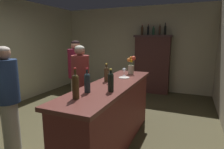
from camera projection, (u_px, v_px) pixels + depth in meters
floor at (73, 137)px, 3.25m from camera, size 9.22×9.22×0.00m
wall_back at (134, 49)px, 6.26m from camera, size 4.94×0.12×2.67m
bar_counter at (111, 115)px, 2.93m from camera, size 0.63×2.41×1.00m
display_cabinet at (152, 63)px, 5.83m from camera, size 1.12×0.40×1.77m
wine_bottle_pinot at (106, 73)px, 2.98m from camera, size 0.07×0.07×0.29m
wine_bottle_chardonnay at (76, 85)px, 2.11m from camera, size 0.08×0.08×0.35m
wine_bottle_rose at (111, 81)px, 2.41m from camera, size 0.08×0.08×0.30m
wine_bottle_merlot at (87, 82)px, 2.37m from camera, size 0.08×0.08×0.31m
wine_glass_front at (124, 70)px, 3.44m from camera, size 0.06×0.06×0.14m
wine_glass_mid at (110, 77)px, 2.84m from camera, size 0.07×0.07×0.13m
flower_arrangement at (131, 65)px, 3.62m from camera, size 0.17×0.11×0.35m
cheese_plate at (124, 78)px, 3.26m from camera, size 0.18×0.18×0.01m
display_bottle_left at (142, 30)px, 5.77m from camera, size 0.08×0.08×0.31m
display_bottle_midleft at (148, 30)px, 5.70m from camera, size 0.06×0.06×0.32m
display_bottle_center at (153, 31)px, 5.64m from camera, size 0.07×0.07×0.28m
display_bottle_midright at (160, 30)px, 5.57m from camera, size 0.07×0.07×0.32m
display_bottle_right at (165, 30)px, 5.51m from camera, size 0.07×0.07×0.35m
patron_tall at (8, 96)px, 2.66m from camera, size 0.32×0.32×1.57m
patron_in_grey at (77, 74)px, 4.15m from camera, size 0.35×0.35×1.63m
patron_redhead at (81, 84)px, 3.41m from camera, size 0.31×0.31×1.56m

